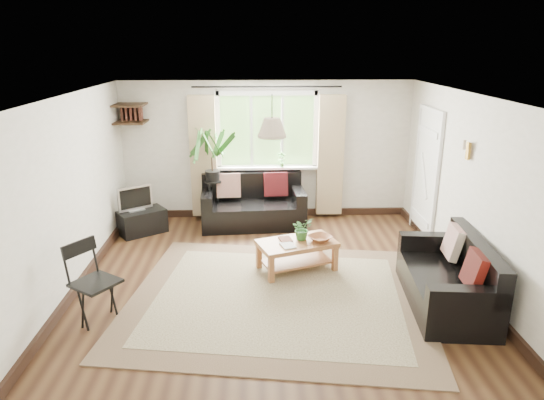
{
  "coord_description": "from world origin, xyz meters",
  "views": [
    {
      "loc": [
        -0.22,
        -5.57,
        2.98
      ],
      "look_at": [
        0.0,
        0.4,
        1.05
      ],
      "focal_mm": 32.0,
      "sensor_mm": 36.0,
      "label": 1
    }
  ],
  "objects_px": {
    "coffee_table": "(297,256)",
    "tv_stand": "(142,222)",
    "palm_stand": "(213,177)",
    "sofa_right": "(446,274)",
    "sofa_back": "(253,203)",
    "folding_chair": "(96,284)"
  },
  "relations": [
    {
      "from": "coffee_table",
      "to": "tv_stand",
      "type": "xyz_separation_m",
      "value": [
        -2.42,
        1.47,
        -0.02
      ]
    },
    {
      "from": "tv_stand",
      "to": "palm_stand",
      "type": "height_order",
      "value": "palm_stand"
    },
    {
      "from": "sofa_right",
      "to": "palm_stand",
      "type": "relative_size",
      "value": 0.99
    },
    {
      "from": "sofa_right",
      "to": "coffee_table",
      "type": "distance_m",
      "value": 1.96
    },
    {
      "from": "sofa_right",
      "to": "sofa_back",
      "type": "bearing_deg",
      "value": -134.76
    },
    {
      "from": "palm_stand",
      "to": "sofa_right",
      "type": "bearing_deg",
      "value": -43.98
    },
    {
      "from": "tv_stand",
      "to": "palm_stand",
      "type": "relative_size",
      "value": 0.44
    },
    {
      "from": "coffee_table",
      "to": "palm_stand",
      "type": "xyz_separation_m",
      "value": [
        -1.27,
        1.87,
        0.62
      ]
    },
    {
      "from": "coffee_table",
      "to": "sofa_back",
      "type": "bearing_deg",
      "value": 108.63
    },
    {
      "from": "sofa_back",
      "to": "sofa_right",
      "type": "distance_m",
      "value": 3.57
    },
    {
      "from": "coffee_table",
      "to": "sofa_right",
      "type": "bearing_deg",
      "value": -30.24
    },
    {
      "from": "sofa_back",
      "to": "coffee_table",
      "type": "relative_size",
      "value": 1.67
    },
    {
      "from": "sofa_back",
      "to": "sofa_right",
      "type": "bearing_deg",
      "value": -53.81
    },
    {
      "from": "coffee_table",
      "to": "tv_stand",
      "type": "bearing_deg",
      "value": 148.77
    },
    {
      "from": "sofa_back",
      "to": "folding_chair",
      "type": "distance_m",
      "value": 3.45
    },
    {
      "from": "sofa_right",
      "to": "palm_stand",
      "type": "distance_m",
      "value": 4.13
    },
    {
      "from": "sofa_back",
      "to": "tv_stand",
      "type": "relative_size",
      "value": 2.37
    },
    {
      "from": "sofa_back",
      "to": "tv_stand",
      "type": "distance_m",
      "value": 1.86
    },
    {
      "from": "tv_stand",
      "to": "palm_stand",
      "type": "distance_m",
      "value": 1.37
    },
    {
      "from": "folding_chair",
      "to": "palm_stand",
      "type": "bearing_deg",
      "value": 16.32
    },
    {
      "from": "coffee_table",
      "to": "palm_stand",
      "type": "relative_size",
      "value": 0.62
    },
    {
      "from": "sofa_right",
      "to": "tv_stand",
      "type": "bearing_deg",
      "value": -115.28
    }
  ]
}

